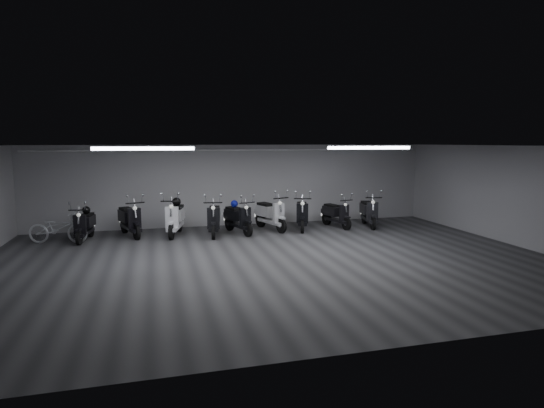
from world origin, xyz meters
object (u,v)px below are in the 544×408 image
object	(u,v)px
scooter_3	(214,214)
helmet_0	(177,202)
scooter_5	(238,213)
scooter_9	(369,207)
scooter_7	(302,209)
helmet_2	(234,204)
scooter_2	(175,213)
scooter_0	(84,220)
scooter_6	(271,209)
helmet_1	(86,210)
scooter_1	(130,214)
scooter_8	(336,210)
bicycle	(58,225)

from	to	relation	value
scooter_3	helmet_0	size ratio (longest dim) A/B	6.84
scooter_5	scooter_9	distance (m)	4.55
scooter_7	helmet_2	xyz separation A→B (m)	(-2.26, 0.10, 0.24)
scooter_2	scooter_9	bearing A→B (deg)	11.84
scooter_0	scooter_6	xyz separation A→B (m)	(5.71, 0.21, 0.08)
scooter_0	scooter_7	bearing A→B (deg)	8.84
scooter_2	scooter_7	distance (m)	4.12
scooter_5	scooter_0	bearing A→B (deg)	159.52
helmet_2	scooter_0	bearing A→B (deg)	-178.31
scooter_0	helmet_0	size ratio (longest dim) A/B	6.15
scooter_7	helmet_1	bearing A→B (deg)	-164.68
scooter_1	scooter_2	bearing A→B (deg)	-28.03
scooter_9	helmet_0	bearing A→B (deg)	-171.73
scooter_6	scooter_8	xyz separation A→B (m)	(2.28, -0.15, -0.08)
scooter_9	helmet_0	size ratio (longest dim) A/B	6.67
scooter_0	scooter_2	size ratio (longest dim) A/B	0.86
scooter_0	scooter_9	xyz separation A→B (m)	(9.11, -0.11, 0.05)
scooter_5	scooter_1	bearing A→B (deg)	153.83
scooter_1	scooter_9	size ratio (longest dim) A/B	1.03
helmet_2	scooter_3	bearing A→B (deg)	-155.83
scooter_3	helmet_1	bearing A→B (deg)	-176.52
helmet_0	helmet_1	xyz separation A→B (m)	(-2.65, -0.13, -0.14)
scooter_3	scooter_7	size ratio (longest dim) A/B	1.00
scooter_1	scooter_5	xyz separation A→B (m)	(3.31, -0.40, -0.04)
bicycle	scooter_9	bearing A→B (deg)	-76.12
scooter_6	helmet_2	world-z (taller)	scooter_6
scooter_1	scooter_5	size ratio (longest dim) A/B	1.05
scooter_0	scooter_5	xyz separation A→B (m)	(4.57, -0.10, 0.04)
scooter_0	scooter_7	xyz separation A→B (m)	(6.74, 0.03, 0.07)
scooter_0	scooter_9	world-z (taller)	scooter_9
scooter_2	bicycle	size ratio (longest dim) A/B	1.16
scooter_5	helmet_0	size ratio (longest dim) A/B	6.50
scooter_1	scooter_2	distance (m)	1.38
scooter_2	scooter_8	world-z (taller)	scooter_2
scooter_0	helmet_0	bearing A→B (deg)	16.30
scooter_3	scooter_5	xyz separation A→B (m)	(0.78, 0.08, -0.03)
bicycle	helmet_2	xyz separation A→B (m)	(5.19, 0.26, 0.39)
scooter_1	helmet_0	xyz separation A→B (m)	(1.42, 0.06, 0.34)
scooter_3	helmet_1	size ratio (longest dim) A/B	7.96
scooter_5	helmet_1	world-z (taller)	scooter_5
scooter_0	helmet_2	xyz separation A→B (m)	(4.49, 0.13, 0.31)
helmet_0	scooter_1	bearing A→B (deg)	-177.60
helmet_1	scooter_0	bearing A→B (deg)	-98.60
scooter_7	helmet_0	size ratio (longest dim) A/B	6.84
scooter_1	scooter_5	world-z (taller)	scooter_1
scooter_6	helmet_1	bearing A→B (deg)	161.38
scooter_5	scooter_3	bearing A→B (deg)	166.74
helmet_0	helmet_2	size ratio (longest dim) A/B	1.16
scooter_3	scooter_8	size ratio (longest dim) A/B	1.12
scooter_8	scooter_6	bearing A→B (deg)	161.89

